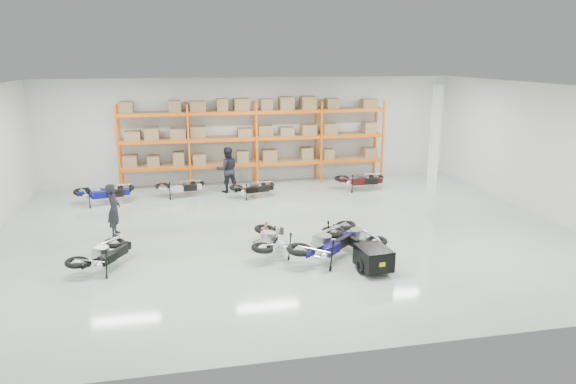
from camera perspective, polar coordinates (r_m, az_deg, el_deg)
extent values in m
plane|color=#AFC3AF|center=(16.31, -0.39, -4.37)|extent=(18.00, 18.00, 0.00)
plane|color=white|center=(15.42, -0.42, 11.61)|extent=(18.00, 18.00, 0.00)
plane|color=silver|center=(22.53, -3.87, 6.87)|extent=(18.00, 0.00, 18.00)
plane|color=silver|center=(9.19, 8.09, -5.22)|extent=(18.00, 0.00, 18.00)
plane|color=silver|center=(19.53, 26.55, 4.09)|extent=(0.00, 14.00, 14.00)
cube|color=#FF600D|center=(21.58, -18.41, 4.44)|extent=(0.08, 0.08, 3.50)
cube|color=#FF600D|center=(22.46, -18.16, 4.85)|extent=(0.08, 0.08, 3.50)
cube|color=#FF600D|center=(21.42, -10.95, 4.86)|extent=(0.08, 0.08, 3.50)
cube|color=#FF600D|center=(22.31, -10.98, 5.25)|extent=(0.08, 0.08, 3.50)
cube|color=#FF600D|center=(21.63, -3.49, 5.20)|extent=(0.08, 0.08, 3.50)
cube|color=#FF600D|center=(22.50, -3.81, 5.58)|extent=(0.08, 0.08, 3.50)
cube|color=#FF600D|center=(22.18, 3.72, 5.44)|extent=(0.08, 0.08, 3.50)
cube|color=#FF600D|center=(23.04, 3.14, 5.81)|extent=(0.08, 0.08, 3.50)
cube|color=#FF600D|center=(23.07, 10.48, 5.59)|extent=(0.08, 0.08, 3.50)
cube|color=#FF600D|center=(23.90, 9.68, 5.94)|extent=(0.08, 0.08, 3.50)
cube|color=#FF600D|center=(21.62, -14.55, 2.45)|extent=(2.70, 0.08, 0.12)
cube|color=#FF600D|center=(22.50, -14.45, 2.93)|extent=(2.70, 0.08, 0.12)
cube|color=#987C4E|center=(22.04, -14.51, 2.87)|extent=(2.68, 0.88, 0.02)
cube|color=#987C4E|center=(22.00, -14.55, 3.46)|extent=(2.40, 0.70, 0.44)
cube|color=#FF600D|center=(21.64, -7.13, 2.83)|extent=(2.70, 0.08, 0.12)
cube|color=#FF600D|center=(22.52, -7.31, 3.29)|extent=(2.70, 0.08, 0.12)
cube|color=#987C4E|center=(22.06, -7.23, 3.24)|extent=(2.68, 0.88, 0.02)
cube|color=#987C4E|center=(22.02, -7.25, 3.83)|extent=(2.40, 0.70, 0.44)
cube|color=#FF600D|center=(22.02, 0.16, 3.15)|extent=(2.70, 0.08, 0.12)
cube|color=#FF600D|center=(22.88, -0.29, 3.60)|extent=(2.70, 0.08, 0.12)
cube|color=#987C4E|center=(22.44, -0.07, 3.56)|extent=(2.68, 0.88, 0.02)
cube|color=#987C4E|center=(22.39, -0.07, 4.13)|extent=(2.40, 0.70, 0.44)
cube|color=#FF600D|center=(22.74, 7.10, 3.42)|extent=(2.70, 0.08, 0.12)
cube|color=#FF600D|center=(23.58, 6.41, 3.85)|extent=(2.70, 0.08, 0.12)
cube|color=#987C4E|center=(23.15, 6.75, 3.80)|extent=(2.68, 0.88, 0.02)
cube|color=#987C4E|center=(23.10, 6.77, 4.36)|extent=(2.40, 0.70, 0.44)
cube|color=#FF600D|center=(21.42, -14.74, 5.32)|extent=(2.70, 0.08, 0.12)
cube|color=#FF600D|center=(22.30, -14.63, 5.69)|extent=(2.70, 0.08, 0.12)
cube|color=#987C4E|center=(21.85, -14.69, 5.69)|extent=(2.68, 0.88, 0.02)
cube|color=#987C4E|center=(21.81, -14.73, 6.29)|extent=(2.40, 0.70, 0.44)
cube|color=#FF600D|center=(21.44, -7.22, 5.70)|extent=(2.70, 0.08, 0.12)
cube|color=#FF600D|center=(22.32, -7.40, 6.06)|extent=(2.70, 0.08, 0.12)
cube|color=#987C4E|center=(21.87, -7.32, 6.07)|extent=(2.68, 0.88, 0.02)
cube|color=#987C4E|center=(21.84, -7.34, 6.66)|extent=(2.40, 0.70, 0.44)
cube|color=#FF600D|center=(21.82, 0.17, 5.98)|extent=(2.70, 0.08, 0.12)
cube|color=#FF600D|center=(22.69, -0.30, 6.33)|extent=(2.70, 0.08, 0.12)
cube|color=#987C4E|center=(22.25, -0.07, 6.34)|extent=(2.68, 0.88, 0.02)
cube|color=#987C4E|center=(22.21, -0.07, 6.92)|extent=(2.40, 0.70, 0.44)
cube|color=#FF600D|center=(22.55, 7.19, 6.15)|extent=(2.70, 0.08, 0.12)
cube|color=#FF600D|center=(23.39, 6.49, 6.49)|extent=(2.70, 0.08, 0.12)
cube|color=#987C4E|center=(22.96, 6.84, 6.50)|extent=(2.68, 0.88, 0.02)
cube|color=#987C4E|center=(22.93, 6.86, 7.07)|extent=(2.40, 0.70, 0.44)
cube|color=#FF600D|center=(21.27, -14.93, 8.24)|extent=(2.70, 0.08, 0.12)
cube|color=#FF600D|center=(22.16, -14.81, 8.50)|extent=(2.70, 0.08, 0.12)
cube|color=#987C4E|center=(21.71, -14.89, 8.56)|extent=(2.68, 0.88, 0.02)
cube|color=#987C4E|center=(21.69, -14.93, 9.16)|extent=(2.40, 0.70, 0.44)
cube|color=#FF600D|center=(21.29, -7.32, 8.62)|extent=(2.70, 0.08, 0.12)
cube|color=#FF600D|center=(22.18, -7.50, 8.87)|extent=(2.70, 0.08, 0.12)
cube|color=#987C4E|center=(21.73, -7.42, 8.93)|extent=(2.68, 0.88, 0.02)
cube|color=#987C4E|center=(21.71, -7.44, 9.54)|extent=(2.40, 0.70, 0.44)
cube|color=#FF600D|center=(21.68, 0.17, 8.85)|extent=(2.70, 0.08, 0.12)
cube|color=#FF600D|center=(22.56, -0.30, 9.09)|extent=(2.70, 0.08, 0.12)
cube|color=#987C4E|center=(22.11, -0.07, 9.15)|extent=(2.68, 0.88, 0.02)
cube|color=#987C4E|center=(22.09, -0.07, 9.75)|extent=(2.40, 0.70, 0.44)
cube|color=#FF600D|center=(22.41, 7.28, 8.93)|extent=(2.70, 0.08, 0.12)
cube|color=#FF600D|center=(23.26, 6.57, 9.17)|extent=(2.70, 0.08, 0.12)
cube|color=#987C4E|center=(22.83, 6.92, 9.23)|extent=(2.68, 0.88, 0.02)
cube|color=#987C4E|center=(22.81, 6.94, 9.81)|extent=(2.40, 0.70, 0.44)
cube|color=white|center=(17.89, 15.89, 4.24)|extent=(0.25, 0.25, 4.50)
cube|color=black|center=(13.39, 9.48, -7.21)|extent=(0.84, 1.01, 0.54)
cube|color=yellow|center=(12.99, 10.22, -7.97)|extent=(0.16, 0.04, 0.11)
torus|color=black|center=(13.34, 7.93, -8.14)|extent=(0.08, 0.37, 0.37)
torus|color=black|center=(13.60, 10.93, -7.83)|extent=(0.08, 0.37, 0.37)
cylinder|color=black|center=(13.92, 8.56, -6.07)|extent=(0.14, 0.88, 0.04)
imported|color=black|center=(16.64, -18.78, -1.87)|extent=(0.42, 0.61, 1.62)
imported|color=black|center=(20.91, -6.76, 2.48)|extent=(0.96, 0.79, 1.85)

